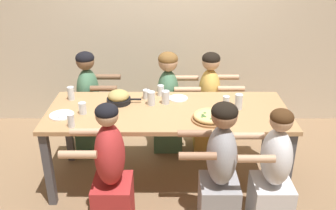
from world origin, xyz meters
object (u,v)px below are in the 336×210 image
object	(u,v)px
skillet_bowl	(119,97)
drinking_glass_b	(239,103)
diner_far_left	(90,105)
diner_near_midright	(220,173)
diner_far_center	(168,105)
drinking_glass_c	(71,93)
drinking_glass_d	(83,109)
drinking_glass_h	(151,98)
cocktail_glass_blue	(146,95)
drinking_glass_g	(166,98)
drinking_glass_a	(71,121)
drinking_glass_e	(226,104)
diner_near_midleft	(111,174)
empty_plate_a	(62,115)
drinking_glass_f	(161,91)
diner_far_midright	(209,106)
empty_plate_b	(178,98)
diner_near_right	(273,177)
pizza_board_main	(210,117)

from	to	relation	value
skillet_bowl	drinking_glass_b	size ratio (longest dim) A/B	2.30
diner_far_left	drinking_glass_b	bearing A→B (deg)	67.87
diner_near_midright	diner_far_center	distance (m)	1.37
drinking_glass_c	drinking_glass_d	distance (m)	0.36
drinking_glass_b	drinking_glass_h	xyz separation A→B (m)	(-0.82, 0.09, 0.00)
cocktail_glass_blue	diner_far_center	xyz separation A→B (m)	(0.22, 0.39, -0.29)
drinking_glass_g	drinking_glass_a	bearing A→B (deg)	-149.36
cocktail_glass_blue	drinking_glass_e	size ratio (longest dim) A/B	0.80
drinking_glass_b	drinking_glass_g	distance (m)	0.70
diner_near_midleft	drinking_glass_h	bearing A→B (deg)	-21.54
drinking_glass_d	diner_near_midleft	distance (m)	0.73
drinking_glass_b	diner_far_center	world-z (taller)	diner_far_center
empty_plate_a	drinking_glass_b	distance (m)	1.64
empty_plate_a	drinking_glass_h	bearing A→B (deg)	16.46
drinking_glass_e	diner_near_midright	size ratio (longest dim) A/B	0.12
drinking_glass_f	drinking_glass_g	distance (m)	0.21
drinking_glass_d	drinking_glass_g	distance (m)	0.79
empty_plate_a	drinking_glass_f	xyz separation A→B (m)	(0.89, 0.47, 0.04)
drinking_glass_f	diner_far_midright	xyz separation A→B (m)	(0.54, 0.31, -0.31)
skillet_bowl	empty_plate_a	size ratio (longest dim) A/B	1.51
drinking_glass_b	diner_near_midright	bearing A→B (deg)	-109.75
empty_plate_a	drinking_glass_a	distance (m)	0.26
empty_plate_a	drinking_glass_c	xyz separation A→B (m)	(0.01, 0.36, 0.06)
empty_plate_b	diner_near_right	world-z (taller)	diner_near_right
empty_plate_a	drinking_glass_h	world-z (taller)	drinking_glass_h
diner_near_midright	diner_far_center	bearing A→B (deg)	17.74
drinking_glass_b	diner_far_left	xyz separation A→B (m)	(-1.55, 0.63, -0.32)
drinking_glass_c	drinking_glass_f	size ratio (longest dim) A/B	1.23
diner_near_midright	diner_far_left	bearing A→B (deg)	45.01
drinking_glass_g	diner_near_midright	bearing A→B (deg)	-60.82
drinking_glass_c	skillet_bowl	bearing A→B (deg)	-9.11
skillet_bowl	drinking_glass_e	bearing A→B (deg)	-9.58
drinking_glass_d	drinking_glass_f	bearing A→B (deg)	30.88
drinking_glass_c	diner_near_midright	xyz separation A→B (m)	(1.38, -0.89, -0.32)
drinking_glass_d	empty_plate_b	bearing A→B (deg)	20.61
drinking_glass_d	diner_far_left	world-z (taller)	diner_far_left
skillet_bowl	diner_near_midright	bearing A→B (deg)	-42.03
pizza_board_main	drinking_glass_c	xyz separation A→B (m)	(-1.33, 0.44, 0.04)
skillet_bowl	cocktail_glass_blue	xyz separation A→B (m)	(0.26, 0.10, -0.01)
drinking_glass_f	diner_far_left	distance (m)	0.92
empty_plate_a	diner_far_midright	world-z (taller)	diner_far_midright
diner_far_midright	diner_near_right	bearing A→B (deg)	16.73
drinking_glass_h	diner_far_left	size ratio (longest dim) A/B	0.12
pizza_board_main	drinking_glass_a	size ratio (longest dim) A/B	2.76
drinking_glass_f	pizza_board_main	bearing A→B (deg)	-51.11
drinking_glass_e	drinking_glass_h	size ratio (longest dim) A/B	1.06
empty_plate_b	diner_far_center	world-z (taller)	diner_far_center
drinking_glass_g	diner_far_center	xyz separation A→B (m)	(0.03, 0.51, -0.31)
empty_plate_b	drinking_glass_f	size ratio (longest dim) A/B	1.75
drinking_glass_f	diner_near_midright	world-z (taller)	diner_near_midright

